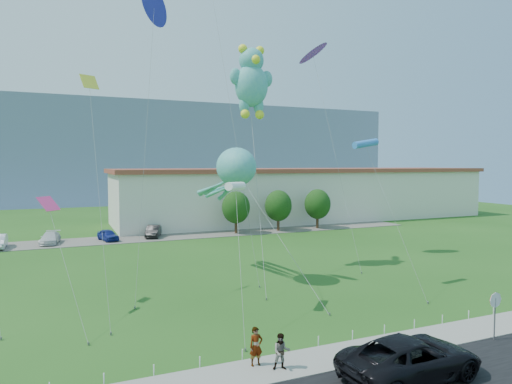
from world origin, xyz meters
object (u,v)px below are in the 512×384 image
at_px(warehouse, 307,194).
at_px(pedestrian_left, 256,346).
at_px(suv, 411,358).
at_px(pedestrian_right, 282,352).
at_px(parked_car_black, 153,231).
at_px(teddy_bear_kite, 251,80).
at_px(parked_car_white, 50,238).
at_px(parked_car_blue, 108,235).
at_px(stop_sign, 495,304).
at_px(octopus_kite, 231,175).

relative_size(warehouse, pedestrian_left, 35.89).
bearing_deg(suv, pedestrian_right, 54.79).
relative_size(parked_car_black, teddy_bear_kite, 0.23).
relative_size(pedestrian_right, teddy_bear_kite, 0.08).
distance_m(suv, parked_car_white, 43.33).
distance_m(suv, parked_car_blue, 41.36).
bearing_deg(parked_car_white, pedestrian_left, -67.92).
distance_m(pedestrian_left, parked_car_black, 37.60).
bearing_deg(stop_sign, pedestrian_left, 170.90).
bearing_deg(stop_sign, octopus_kite, 116.16).
xyz_separation_m(stop_sign, parked_car_white, (-21.19, 39.27, -1.18)).
distance_m(pedestrian_right, octopus_kite, 17.19).
distance_m(parked_car_blue, teddy_bear_kite, 26.56).
bearing_deg(parked_car_white, parked_car_blue, 5.30).
bearing_deg(octopus_kite, parked_car_blue, 107.29).
distance_m(suv, pedestrian_left, 6.48).
bearing_deg(warehouse, parked_car_blue, -163.60).
xyz_separation_m(pedestrian_left, parked_car_black, (2.48, 37.51, -0.19)).
relative_size(suv, pedestrian_right, 4.01).
bearing_deg(octopus_kite, parked_car_black, 94.19).
bearing_deg(pedestrian_left, parked_car_black, 85.78).
bearing_deg(teddy_bear_kite, parked_car_black, 103.06).
height_order(parked_car_black, octopus_kite, octopus_kite).
bearing_deg(pedestrian_right, pedestrian_left, 155.55).
bearing_deg(octopus_kite, teddy_bear_kite, 46.70).
bearing_deg(warehouse, parked_car_white, -166.65).
height_order(pedestrian_left, parked_car_blue, pedestrian_left).
bearing_deg(teddy_bear_kite, pedestrian_right, -108.83).
distance_m(parked_car_blue, octopus_kite, 24.70).
height_order(stop_sign, parked_car_blue, stop_sign).
bearing_deg(parked_car_white, pedestrian_right, -67.00).
height_order(pedestrian_right, octopus_kite, octopus_kite).
bearing_deg(octopus_kite, pedestrian_left, -106.10).
xyz_separation_m(warehouse, teddy_bear_kite, (-21.62, -28.68, 11.76)).
relative_size(parked_car_white, teddy_bear_kite, 0.23).
height_order(stop_sign, suv, stop_sign).
bearing_deg(pedestrian_left, suv, -33.94).
relative_size(stop_sign, parked_car_white, 0.57).
distance_m(stop_sign, suv, 7.08).
xyz_separation_m(octopus_kite, teddy_bear_kite, (2.94, 3.12, 7.80)).
bearing_deg(stop_sign, teddy_bear_kite, 104.70).
bearing_deg(pedestrian_right, warehouse, 78.55).
relative_size(stop_sign, teddy_bear_kite, 0.13).
distance_m(pedestrian_left, parked_car_blue, 37.06).
xyz_separation_m(warehouse, suv, (-23.33, -49.82, -3.19)).
xyz_separation_m(pedestrian_right, parked_car_blue, (-3.68, 37.76, -0.18)).
bearing_deg(warehouse, pedestrian_left, -121.85).
relative_size(parked_car_black, octopus_kite, 0.28).
bearing_deg(teddy_bear_kite, suv, -94.61).
xyz_separation_m(stop_sign, pedestrian_left, (-12.23, 1.96, -0.92)).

